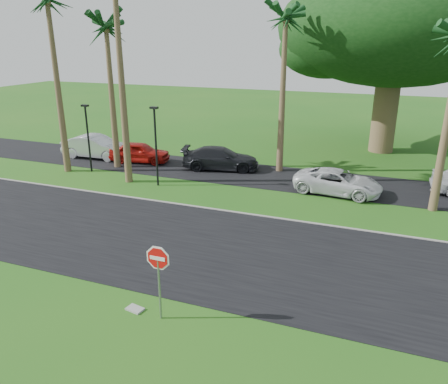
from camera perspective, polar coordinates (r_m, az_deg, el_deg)
name	(u,v)px	position (r m, az deg, el deg)	size (l,w,h in m)	color
ground	(188,270)	(16.75, -4.73, -10.14)	(120.00, 120.00, 0.00)	#1D5816
road	(209,247)	(18.35, -2.03, -7.25)	(120.00, 8.00, 0.02)	black
parking_strip	(273,177)	(27.63, 6.46, 1.96)	(120.00, 5.00, 0.02)	black
curb	(240,213)	(21.79, 2.12, -2.73)	(120.00, 0.12, 0.06)	gray
stop_sign_near	(158,268)	(13.37, -8.57, -9.76)	(1.05, 0.07, 2.62)	gray
palm_left_far	(47,4)	(29.48, -22.07, 21.81)	(5.00, 5.00, 11.50)	brown
palm_left_mid	(106,31)	(29.45, -15.12, 19.65)	(5.00, 5.00, 10.00)	brown
palm_center	(286,22)	(27.84, 8.07, 21.15)	(5.00, 5.00, 10.50)	brown
canopy_tree	(395,28)	(35.08, 21.45, 19.33)	(16.50, 16.50, 13.12)	brown
streetlight_left	(88,134)	(29.41, -17.36, 7.28)	(0.45, 0.25, 4.34)	black
streetlight_right	(156,141)	(25.53, -8.90, 6.54)	(0.45, 0.25, 4.64)	black
car_silver	(96,147)	(33.08, -16.37, 5.66)	(1.73, 4.96, 1.63)	silver
car_red	(140,152)	(31.20, -10.95, 5.10)	(1.68, 4.18, 1.42)	#A4120D
car_dark	(221,159)	(28.96, -0.46, 4.39)	(2.05, 5.04, 1.46)	black
car_minivan	(338,182)	(25.15, 14.64, 1.25)	(2.22, 4.81, 1.34)	silver
utility_slab	(135,309)	(14.80, -11.55, -14.74)	(0.55, 0.35, 0.06)	gray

